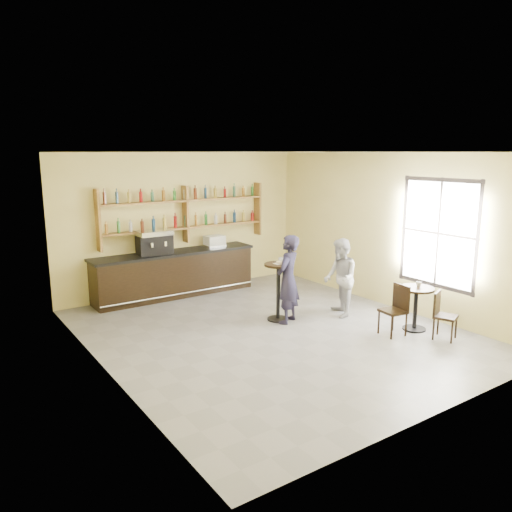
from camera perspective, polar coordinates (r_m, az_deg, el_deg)
floor at (r=9.15m, az=1.81°, el=-8.68°), size 7.00×7.00×0.00m
ceiling at (r=8.57m, az=1.95°, el=11.79°), size 7.00×7.00×0.00m
wall_back at (r=11.69m, az=-8.31°, el=3.80°), size 7.00×0.00×7.00m
wall_front at (r=6.31m, az=20.99°, el=-3.68°), size 7.00×0.00×7.00m
wall_left at (r=7.39m, az=-17.26°, el=-1.24°), size 0.00×7.00×7.00m
wall_right at (r=10.74m, az=14.93°, el=2.83°), size 0.00×7.00×7.00m
window_pane at (r=9.99m, az=20.13°, el=2.43°), size 0.00×2.00×2.00m
window_frame at (r=9.99m, az=20.11°, el=2.43°), size 0.04×1.70×2.10m
shelf_unit at (r=11.55m, az=-8.06°, el=4.76°), size 4.00×0.26×1.40m
liquor_bottles at (r=11.53m, az=-8.08°, el=5.60°), size 3.68×0.10×1.00m
bar_counter at (r=11.41m, az=-9.27°, el=-2.01°), size 3.76×0.73×1.02m
espresso_machine at (r=11.07m, az=-11.54°, el=1.55°), size 0.77×0.54×0.52m
pastry_case at (r=11.74m, az=-4.79°, el=1.69°), size 0.48×0.41×0.27m
pedestal_table at (r=9.63m, az=2.55°, el=-4.14°), size 0.61×0.61×1.12m
napkin at (r=9.49m, az=2.58°, el=-0.87°), size 0.16×0.16×0.00m
donut at (r=9.48m, az=2.66°, el=-0.74°), size 0.15×0.15×0.04m
cup_pedestal at (r=9.64m, az=2.89°, el=-0.42°), size 0.13×0.13×0.09m
man_main at (r=9.43m, az=3.68°, el=-2.67°), size 0.74×0.66×1.69m
cafe_table at (r=9.59m, az=17.75°, el=-5.75°), size 0.69×0.69×0.80m
cup_cafe at (r=9.51m, az=18.10°, el=-3.11°), size 0.12×0.12×0.10m
chair_west at (r=9.20m, az=15.39°, el=-6.02°), size 0.44×0.44×0.91m
chair_south at (r=9.29m, az=20.86°, el=-6.43°), size 0.47×0.47×0.83m
patron_second at (r=9.95m, az=9.59°, el=-2.47°), size 0.88×0.95×1.55m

